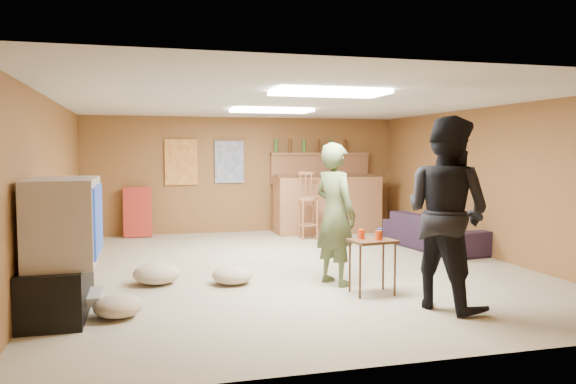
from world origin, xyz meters
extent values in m
plane|color=tan|center=(0.00, 0.00, 0.00)|extent=(7.00, 7.00, 0.00)
cube|color=silver|center=(0.00, 0.00, 2.20)|extent=(6.00, 7.00, 0.02)
cube|color=brown|center=(0.00, 3.50, 1.10)|extent=(6.00, 0.02, 2.20)
cube|color=brown|center=(0.00, -3.50, 1.10)|extent=(6.00, 0.02, 2.20)
cube|color=brown|center=(-3.00, 0.00, 1.10)|extent=(0.02, 7.00, 2.20)
cube|color=brown|center=(3.00, 0.00, 1.10)|extent=(0.02, 7.00, 2.20)
cube|color=black|center=(-2.72, -1.50, 0.25)|extent=(0.55, 1.30, 0.50)
cube|color=#B2B2B7|center=(-2.50, -1.50, 0.15)|extent=(0.35, 0.50, 0.08)
cube|color=#B2B2B7|center=(-2.65, -1.50, 0.90)|extent=(0.60, 1.10, 0.80)
cube|color=navy|center=(-2.34, -1.50, 0.90)|extent=(0.02, 0.95, 0.65)
cube|color=brown|center=(1.50, 2.95, 0.55)|extent=(2.00, 0.60, 1.10)
cube|color=#3D2313|center=(1.50, 2.70, 1.10)|extent=(2.10, 0.12, 0.05)
cube|color=brown|center=(1.50, 3.40, 1.50)|extent=(2.00, 0.18, 0.05)
cube|color=brown|center=(1.50, 3.42, 1.20)|extent=(2.00, 0.14, 0.60)
cube|color=#BF3F26|center=(-1.20, 3.46, 1.35)|extent=(0.60, 0.03, 0.85)
cube|color=#334C99|center=(-0.30, 3.46, 1.35)|extent=(0.55, 0.03, 0.80)
cube|color=#AF2B20|center=(-2.00, 3.30, 0.45)|extent=(0.50, 0.26, 0.91)
cube|color=white|center=(0.00, -1.50, 2.17)|extent=(1.20, 0.60, 0.04)
cube|color=white|center=(0.00, 1.20, 2.17)|extent=(1.20, 0.60, 0.04)
imported|color=#4A5632|center=(0.24, -1.02, 0.83)|extent=(0.61, 0.71, 1.65)
imported|color=black|center=(0.98, -2.23, 0.95)|extent=(1.03, 1.14, 1.89)
imported|color=black|center=(2.57, 0.80, 0.28)|extent=(0.99, 1.99, 0.56)
cube|color=#3D2313|center=(0.48, -1.56, 0.30)|extent=(0.50, 0.42, 0.60)
cylinder|color=red|center=(0.38, -1.48, 0.65)|extent=(0.09, 0.09, 0.10)
cylinder|color=red|center=(0.53, -1.61, 0.65)|extent=(0.09, 0.09, 0.10)
cylinder|color=navy|center=(0.62, -1.45, 0.65)|extent=(0.08, 0.08, 0.10)
ellipsoid|color=tan|center=(-1.78, -0.49, 0.12)|extent=(0.66, 0.66, 0.25)
ellipsoid|color=tan|center=(-0.92, -0.72, 0.11)|extent=(0.55, 0.55, 0.21)
ellipsoid|color=tan|center=(-2.16, -1.75, 0.10)|extent=(0.56, 0.56, 0.21)
camera|label=1|loc=(-1.94, -7.15, 1.56)|focal=35.00mm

